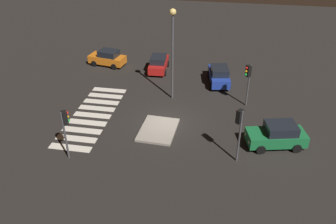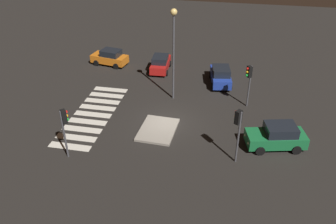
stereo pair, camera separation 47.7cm
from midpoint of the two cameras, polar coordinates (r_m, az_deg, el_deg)
name	(u,v)px [view 1 (the left image)]	position (r m, az deg, el deg)	size (l,w,h in m)	color
ground_plane	(168,122)	(28.71, -0.48, -1.71)	(80.00, 80.00, 0.00)	black
traffic_island	(158,130)	(27.68, -2.10, -2.90)	(3.79, 2.93, 0.18)	gray
car_red	(159,63)	(37.28, -1.90, 7.89)	(3.98, 1.98, 1.70)	red
car_blue	(219,75)	(34.86, 7.89, 5.95)	(4.31, 2.45, 1.80)	#1E389E
car_orange	(108,58)	(39.22, -10.12, 8.65)	(2.39, 4.14, 1.72)	orange
car_green	(277,135)	(26.75, 16.78, -3.63)	(2.73, 4.53, 1.86)	#196B38
traffic_light_east	(65,123)	(24.44, -16.88, -1.77)	(0.54, 0.53, 3.76)	#47474C
traffic_light_north	(239,123)	(23.46, 10.91, -1.78)	(0.54, 0.53, 4.03)	#47474C
traffic_light_west	(248,76)	(30.40, 12.41, 5.77)	(0.54, 0.53, 3.82)	#47474C
street_lamp	(173,40)	(29.95, 0.29, 11.55)	(0.56, 0.56, 8.17)	#47474C
crosswalk_near	(92,115)	(30.38, -12.61, -0.50)	(9.90, 3.20, 0.02)	silver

